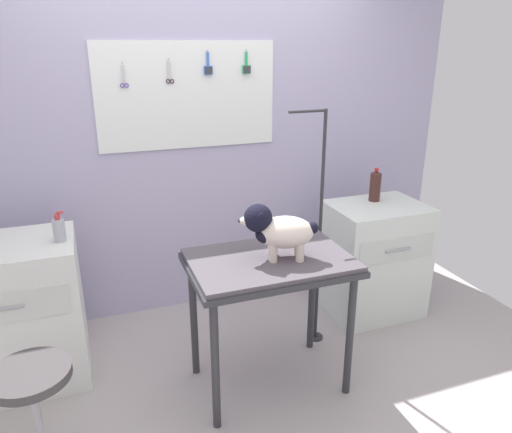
{
  "coord_description": "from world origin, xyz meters",
  "views": [
    {
      "loc": [
        -0.8,
        -2.12,
        1.96
      ],
      "look_at": [
        0.04,
        0.18,
        1.07
      ],
      "focal_mm": 33.92,
      "sensor_mm": 36.0,
      "label": 1
    }
  ],
  "objects_px": {
    "grooming_arm": "(318,241)",
    "cabinet_right": "(374,259)",
    "dog": "(277,230)",
    "soda_bottle": "(375,186)",
    "grooming_table": "(270,273)",
    "counter_left": "(11,314)",
    "stool": "(32,388)"
  },
  "relations": [
    {
      "from": "grooming_arm",
      "to": "cabinet_right",
      "type": "relative_size",
      "value": 1.86
    },
    {
      "from": "dog",
      "to": "grooming_arm",
      "type": "bearing_deg",
      "value": 38.01
    },
    {
      "from": "cabinet_right",
      "to": "soda_bottle",
      "type": "bearing_deg",
      "value": 75.09
    },
    {
      "from": "grooming_table",
      "to": "cabinet_right",
      "type": "relative_size",
      "value": 1.07
    },
    {
      "from": "counter_left",
      "to": "stool",
      "type": "height_order",
      "value": "counter_left"
    },
    {
      "from": "cabinet_right",
      "to": "stool",
      "type": "distance_m",
      "value": 2.41
    },
    {
      "from": "counter_left",
      "to": "cabinet_right",
      "type": "relative_size",
      "value": 1.04
    },
    {
      "from": "counter_left",
      "to": "stool",
      "type": "bearing_deg",
      "value": -78.11
    },
    {
      "from": "grooming_table",
      "to": "soda_bottle",
      "type": "height_order",
      "value": "soda_bottle"
    },
    {
      "from": "cabinet_right",
      "to": "dog",
      "type": "bearing_deg",
      "value": -151.99
    },
    {
      "from": "counter_left",
      "to": "stool",
      "type": "distance_m",
      "value": 0.79
    },
    {
      "from": "dog",
      "to": "stool",
      "type": "distance_m",
      "value": 1.41
    },
    {
      "from": "grooming_table",
      "to": "soda_bottle",
      "type": "relative_size",
      "value": 3.7
    },
    {
      "from": "dog",
      "to": "stool",
      "type": "height_order",
      "value": "dog"
    },
    {
      "from": "dog",
      "to": "cabinet_right",
      "type": "bearing_deg",
      "value": 28.01
    },
    {
      "from": "grooming_table",
      "to": "counter_left",
      "type": "bearing_deg",
      "value": 158.33
    },
    {
      "from": "grooming_arm",
      "to": "stool",
      "type": "xyz_separation_m",
      "value": [
        -1.72,
        -0.53,
        -0.27
      ]
    },
    {
      "from": "counter_left",
      "to": "stool",
      "type": "relative_size",
      "value": 1.58
    },
    {
      "from": "soda_bottle",
      "to": "grooming_arm",
      "type": "bearing_deg",
      "value": -153.3
    },
    {
      "from": "dog",
      "to": "cabinet_right",
      "type": "distance_m",
      "value": 1.28
    },
    {
      "from": "grooming_arm",
      "to": "cabinet_right",
      "type": "distance_m",
      "value": 0.69
    },
    {
      "from": "counter_left",
      "to": "soda_bottle",
      "type": "xyz_separation_m",
      "value": [
        2.49,
        0.07,
        0.52
      ]
    },
    {
      "from": "stool",
      "to": "grooming_table",
      "type": "bearing_deg",
      "value": 9.59
    },
    {
      "from": "dog",
      "to": "counter_left",
      "type": "distance_m",
      "value": 1.66
    },
    {
      "from": "cabinet_right",
      "to": "counter_left",
      "type": "bearing_deg",
      "value": 179.09
    },
    {
      "from": "counter_left",
      "to": "grooming_arm",
      "type": "bearing_deg",
      "value": -7.28
    },
    {
      "from": "grooming_arm",
      "to": "counter_left",
      "type": "xyz_separation_m",
      "value": [
        -1.88,
        0.24,
        -0.29
      ]
    },
    {
      "from": "stool",
      "to": "soda_bottle",
      "type": "height_order",
      "value": "soda_bottle"
    },
    {
      "from": "grooming_arm",
      "to": "cabinet_right",
      "type": "height_order",
      "value": "grooming_arm"
    },
    {
      "from": "grooming_arm",
      "to": "dog",
      "type": "relative_size",
      "value": 3.74
    },
    {
      "from": "grooming_table",
      "to": "dog",
      "type": "height_order",
      "value": "dog"
    },
    {
      "from": "cabinet_right",
      "to": "soda_bottle",
      "type": "distance_m",
      "value": 0.55
    }
  ]
}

